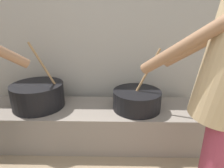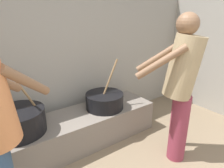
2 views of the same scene
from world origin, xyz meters
name	(u,v)px [view 2 (image 2 of 2)]	position (x,y,z in m)	size (l,w,h in m)	color
block_enclosure_rear	(38,68)	(0.00, 2.60, 0.96)	(5.62, 0.20, 1.92)	#9E998E
hearth_ledge	(69,133)	(0.14, 2.08, 0.21)	(2.40, 0.60, 0.41)	slate
cooking_pot_main	(19,121)	(-0.40, 2.10, 0.54)	(0.56, 0.56, 0.72)	black
cooking_pot_secondary	(105,101)	(0.68, 2.07, 0.52)	(0.51, 0.51, 0.66)	black
cook_in_tan_shirt	(181,83)	(1.06, 1.18, 0.95)	(0.71, 0.70, 1.65)	#8C3347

